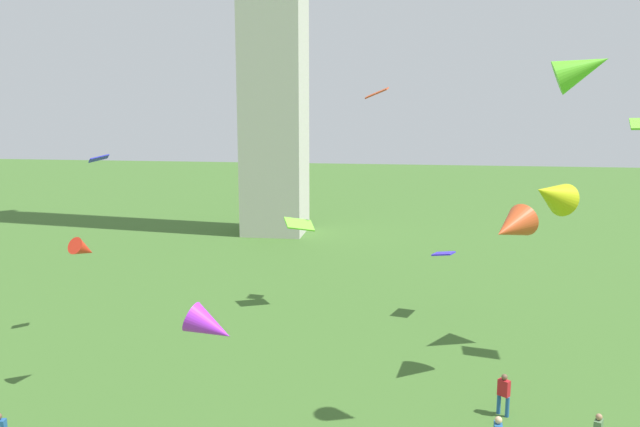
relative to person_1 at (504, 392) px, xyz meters
The scene contains 10 objects.
person_1 is the anchor object (origin of this frame).
kite_flying_1 11.57m from the person_1, 153.76° to the right, with size 1.82×1.23×1.48m.
kite_flying_2 21.16m from the person_1, 163.12° to the left, with size 1.06×1.08×0.44m.
kite_flying_3 12.08m from the person_1, 51.95° to the right, with size 2.04×1.41×1.63m.
kite_flying_4 11.65m from the person_1, 99.32° to the left, with size 1.37×1.69×0.38m.
kite_flying_5 9.79m from the person_1, 68.31° to the left, with size 2.91×2.92×2.15m.
kite_flying_6 17.30m from the person_1, behind, with size 1.05×1.38×1.11m.
kite_flying_7 15.84m from the person_1, 130.35° to the left, with size 1.86×1.71×0.77m.
kite_flying_8 17.61m from the person_1, 114.83° to the left, with size 1.29×1.06×0.67m.
kite_flying_9 6.51m from the person_1, 82.26° to the left, with size 2.43×2.55×1.72m.
Camera 1 is at (5.71, -4.06, 11.68)m, focal length 35.75 mm.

